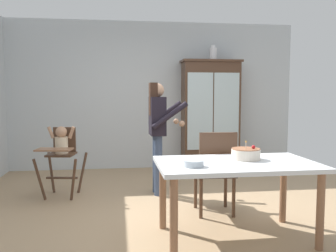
# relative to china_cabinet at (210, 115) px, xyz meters

# --- Properties ---
(ground_plane) EXTENTS (6.24, 6.24, 0.00)m
(ground_plane) POSITION_rel_china_cabinet_xyz_m (-1.03, -2.37, -1.00)
(ground_plane) COLOR tan
(wall_back) EXTENTS (5.32, 0.06, 2.70)m
(wall_back) POSITION_rel_china_cabinet_xyz_m (-1.03, 0.26, 0.35)
(wall_back) COLOR silver
(wall_back) RESTS_ON ground_plane
(china_cabinet) EXTENTS (1.08, 0.48, 1.99)m
(china_cabinet) POSITION_rel_china_cabinet_xyz_m (0.00, 0.00, 0.00)
(china_cabinet) COLOR #4C3323
(china_cabinet) RESTS_ON ground_plane
(ceramic_vase) EXTENTS (0.13, 0.13, 0.27)m
(ceramic_vase) POSITION_rel_china_cabinet_xyz_m (0.04, 0.00, 1.11)
(ceramic_vase) COLOR white
(ceramic_vase) RESTS_ON china_cabinet
(high_chair_with_toddler) EXTENTS (0.66, 0.75, 0.95)m
(high_chair_with_toddler) POSITION_rel_china_cabinet_xyz_m (-2.43, -1.51, -0.35)
(high_chair_with_toddler) COLOR #4C3323
(high_chair_with_toddler) RESTS_ON ground_plane
(adult_person) EXTENTS (0.51, 0.49, 1.53)m
(adult_person) POSITION_rel_china_cabinet_xyz_m (-1.14, -1.56, -0.03)
(adult_person) COLOR #3D4C6B
(adult_person) RESTS_ON ground_plane
(dining_table) EXTENTS (1.49, 0.90, 0.74)m
(dining_table) POSITION_rel_china_cabinet_xyz_m (-0.57, -3.21, -0.36)
(dining_table) COLOR silver
(dining_table) RESTS_ON ground_plane
(birthday_cake) EXTENTS (0.28, 0.28, 0.19)m
(birthday_cake) POSITION_rel_china_cabinet_xyz_m (-0.44, -3.09, -0.21)
(birthday_cake) COLOR beige
(birthday_cake) RESTS_ON dining_table
(serving_bowl) EXTENTS (0.18, 0.18, 0.05)m
(serving_bowl) POSITION_rel_china_cabinet_xyz_m (-1.02, -3.37, -0.23)
(serving_bowl) COLOR #B2BCC6
(serving_bowl) RESTS_ON dining_table
(dining_chair_far_side) EXTENTS (0.46, 0.46, 0.96)m
(dining_chair_far_side) POSITION_rel_china_cabinet_xyz_m (-0.58, -2.55, -0.45)
(dining_chair_far_side) COLOR #4C3323
(dining_chair_far_side) RESTS_ON ground_plane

